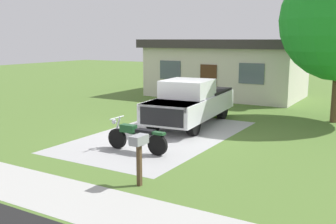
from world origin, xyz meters
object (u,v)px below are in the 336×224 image
Objects in this scene: motorcycle at (136,137)px; mailbox at (139,147)px; neighbor_house at (226,67)px; pickup_truck at (192,102)px.

mailbox is at bearing -53.41° from motorcycle.
neighbor_house is at bearing 100.57° from motorcycle.
neighbor_house is (-4.22, 15.49, 0.81)m from mailbox.
pickup_truck is 7.33m from mailbox.
neighbor_house is (-2.01, 8.50, 0.84)m from pickup_truck.
pickup_truck is 4.59× the size of mailbox.
mailbox reaches higher than motorcycle.
motorcycle is 13.40m from neighbor_house.
motorcycle is at bearing 126.59° from mailbox.
pickup_truck is 0.60× the size of neighbor_house.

